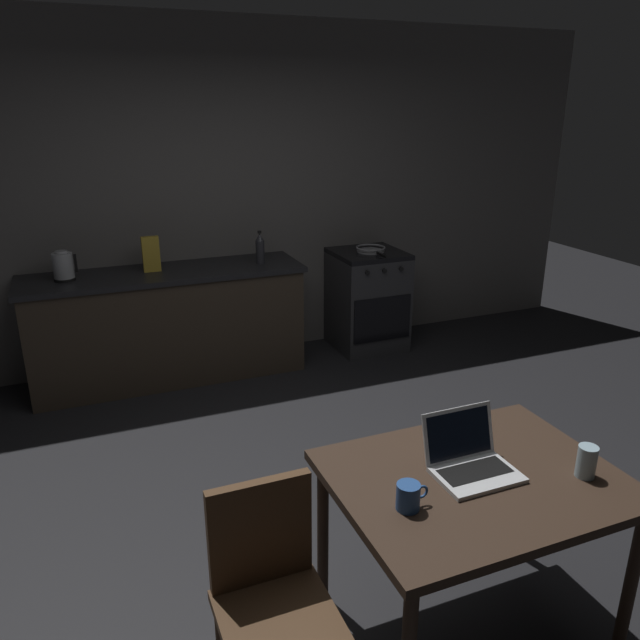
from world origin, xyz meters
TOP-DOWN VIEW (x-y plane):
  - ground_plane at (0.00, 0.00)m, footprint 12.00×12.00m
  - back_wall at (0.30, 2.48)m, footprint 6.40×0.10m
  - kitchen_counter at (-0.57, 2.13)m, footprint 2.16×0.64m
  - stove_oven at (1.21, 2.12)m, footprint 0.60×0.62m
  - dining_table at (0.14, -0.96)m, footprint 1.11×0.85m
  - chair at (-0.71, -0.97)m, footprint 0.40×0.40m
  - laptop at (0.14, -0.92)m, footprint 0.32×0.28m
  - electric_kettle at (-1.28, 2.13)m, footprint 0.17×0.15m
  - bottle at (0.20, 2.08)m, footprint 0.07×0.07m
  - frying_pan at (1.22, 2.10)m, footprint 0.26×0.43m
  - coffee_mug at (-0.20, -1.04)m, footprint 0.13×0.09m
  - drinking_glass at (0.53, -1.12)m, footprint 0.08×0.08m
  - cereal_box at (-0.65, 2.15)m, footprint 0.13×0.05m

SIDE VIEW (x-z plane):
  - ground_plane at x=0.00m, z-range 0.00..0.00m
  - stove_oven at x=1.21m, z-range 0.00..0.89m
  - kitchen_counter at x=-0.57m, z-range 0.00..0.89m
  - chair at x=-0.71m, z-range 0.07..0.96m
  - dining_table at x=0.14m, z-range 0.30..1.05m
  - laptop at x=0.14m, z-range 0.69..0.91m
  - coffee_mug at x=-0.20m, z-range 0.76..0.86m
  - drinking_glass at x=0.53m, z-range 0.76..0.89m
  - frying_pan at x=1.22m, z-range 0.89..0.94m
  - electric_kettle at x=-1.28m, z-range 0.89..1.11m
  - bottle at x=0.20m, z-range 0.88..1.15m
  - cereal_box at x=-0.65m, z-range 0.89..1.16m
  - back_wall at x=0.30m, z-range 0.00..2.78m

